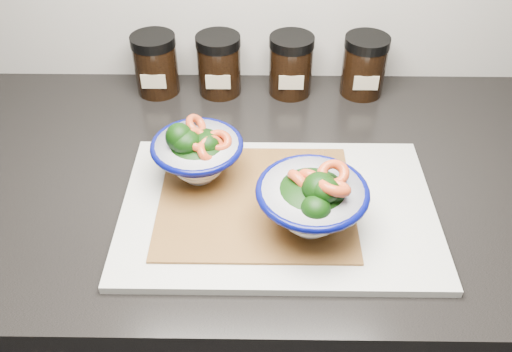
{
  "coord_description": "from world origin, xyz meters",
  "views": [
    {
      "loc": [
        0.1,
        0.8,
        1.45
      ],
      "look_at": [
        0.09,
        1.37,
        0.96
      ],
      "focal_mm": 38.0,
      "sensor_mm": 36.0,
      "label": 1
    }
  ],
  "objects_px": {
    "bowl_left": "(197,153)",
    "cutting_board": "(278,209)",
    "spice_jar_c": "(291,65)",
    "spice_jar_d": "(364,66)",
    "spice_jar_a": "(156,64)",
    "spice_jar_b": "(219,65)",
    "bowl_right": "(313,201)"
  },
  "relations": [
    {
      "from": "spice_jar_a",
      "to": "spice_jar_b",
      "type": "bearing_deg",
      "value": 0.0
    },
    {
      "from": "bowl_right",
      "to": "spice_jar_c",
      "type": "bearing_deg",
      "value": 92.37
    },
    {
      "from": "spice_jar_b",
      "to": "cutting_board",
      "type": "bearing_deg",
      "value": -72.33
    },
    {
      "from": "spice_jar_a",
      "to": "spice_jar_d",
      "type": "height_order",
      "value": "same"
    },
    {
      "from": "spice_jar_a",
      "to": "spice_jar_d",
      "type": "relative_size",
      "value": 1.0
    },
    {
      "from": "spice_jar_a",
      "to": "spice_jar_d",
      "type": "bearing_deg",
      "value": 0.0
    },
    {
      "from": "spice_jar_d",
      "to": "bowl_left",
      "type": "bearing_deg",
      "value": -136.53
    },
    {
      "from": "bowl_left",
      "to": "spice_jar_b",
      "type": "relative_size",
      "value": 1.21
    },
    {
      "from": "spice_jar_d",
      "to": "cutting_board",
      "type": "bearing_deg",
      "value": -116.44
    },
    {
      "from": "bowl_right",
      "to": "spice_jar_a",
      "type": "bearing_deg",
      "value": 125.5
    },
    {
      "from": "bowl_left",
      "to": "bowl_right",
      "type": "xyz_separation_m",
      "value": [
        0.16,
        -0.1,
        0.0
      ]
    },
    {
      "from": "spice_jar_c",
      "to": "spice_jar_d",
      "type": "relative_size",
      "value": 1.0
    },
    {
      "from": "bowl_left",
      "to": "spice_jar_b",
      "type": "height_order",
      "value": "same"
    },
    {
      "from": "bowl_right",
      "to": "spice_jar_c",
      "type": "distance_m",
      "value": 0.37
    },
    {
      "from": "bowl_right",
      "to": "spice_jar_a",
      "type": "distance_m",
      "value": 0.46
    },
    {
      "from": "bowl_right",
      "to": "spice_jar_d",
      "type": "bearing_deg",
      "value": 72.16
    },
    {
      "from": "cutting_board",
      "to": "spice_jar_c",
      "type": "relative_size",
      "value": 3.98
    },
    {
      "from": "spice_jar_d",
      "to": "spice_jar_a",
      "type": "bearing_deg",
      "value": 180.0
    },
    {
      "from": "cutting_board",
      "to": "spice_jar_a",
      "type": "bearing_deg",
      "value": 124.05
    },
    {
      "from": "bowl_left",
      "to": "cutting_board",
      "type": "bearing_deg",
      "value": -26.77
    },
    {
      "from": "spice_jar_a",
      "to": "spice_jar_d",
      "type": "distance_m",
      "value": 0.39
    },
    {
      "from": "bowl_left",
      "to": "spice_jar_c",
      "type": "xyz_separation_m",
      "value": [
        0.15,
        0.27,
        -0.0
      ]
    },
    {
      "from": "cutting_board",
      "to": "spice_jar_d",
      "type": "bearing_deg",
      "value": 63.56
    },
    {
      "from": "spice_jar_b",
      "to": "spice_jar_d",
      "type": "xyz_separation_m",
      "value": [
        0.27,
        0.0,
        0.0
      ]
    },
    {
      "from": "spice_jar_c",
      "to": "spice_jar_d",
      "type": "xyz_separation_m",
      "value": [
        0.14,
        0.0,
        0.0
      ]
    },
    {
      "from": "bowl_right",
      "to": "spice_jar_b",
      "type": "xyz_separation_m",
      "value": [
        -0.15,
        0.37,
        -0.01
      ]
    },
    {
      "from": "bowl_left",
      "to": "spice_jar_c",
      "type": "relative_size",
      "value": 1.21
    },
    {
      "from": "cutting_board",
      "to": "bowl_right",
      "type": "bearing_deg",
      "value": -45.14
    },
    {
      "from": "spice_jar_a",
      "to": "spice_jar_b",
      "type": "height_order",
      "value": "same"
    },
    {
      "from": "spice_jar_d",
      "to": "spice_jar_c",
      "type": "bearing_deg",
      "value": 180.0
    },
    {
      "from": "cutting_board",
      "to": "spice_jar_b",
      "type": "distance_m",
      "value": 0.35
    },
    {
      "from": "cutting_board",
      "to": "spice_jar_b",
      "type": "bearing_deg",
      "value": 107.67
    }
  ]
}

